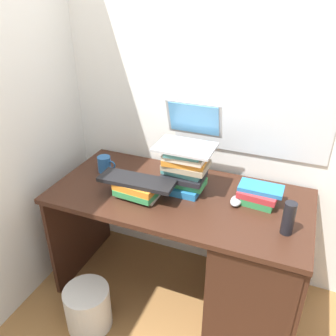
% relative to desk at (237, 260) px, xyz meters
% --- Properties ---
extents(ground_plane, '(6.00, 6.00, 0.00)m').
position_rel_desk_xyz_m(ground_plane, '(-0.37, 0.03, -0.41)').
color(ground_plane, olive).
extents(wall_back, '(6.00, 0.06, 2.60)m').
position_rel_desk_xyz_m(wall_back, '(-0.36, 0.42, 0.89)').
color(wall_back, white).
rests_on(wall_back, ground).
extents(wall_left, '(0.05, 6.00, 2.60)m').
position_rel_desk_xyz_m(wall_left, '(-1.26, 0.03, 0.89)').
color(wall_left, silver).
rests_on(wall_left, ground).
extents(desk, '(1.44, 0.69, 0.74)m').
position_rel_desk_xyz_m(desk, '(0.00, 0.00, 0.00)').
color(desk, '#381E14').
rests_on(desk, ground).
extents(book_stack_tall, '(0.25, 0.20, 0.26)m').
position_rel_desk_xyz_m(book_stack_tall, '(-0.36, 0.08, 0.47)').
color(book_stack_tall, '#2672B2').
rests_on(book_stack_tall, desk).
extents(book_stack_keyboard_riser, '(0.24, 0.20, 0.09)m').
position_rel_desk_xyz_m(book_stack_keyboard_riser, '(-0.57, -0.08, 0.38)').
color(book_stack_keyboard_riser, beige).
rests_on(book_stack_keyboard_riser, desk).
extents(book_stack_side, '(0.23, 0.16, 0.10)m').
position_rel_desk_xyz_m(book_stack_side, '(0.06, 0.11, 0.39)').
color(book_stack_side, '#338C4C').
rests_on(book_stack_side, desk).
extents(laptop, '(0.32, 0.29, 0.22)m').
position_rel_desk_xyz_m(laptop, '(-0.36, 0.14, 0.65)').
color(laptop, '#B7BABF').
rests_on(laptop, book_stack_tall).
extents(keyboard, '(0.42, 0.15, 0.02)m').
position_rel_desk_xyz_m(keyboard, '(-0.57, -0.08, 0.44)').
color(keyboard, black).
rests_on(keyboard, book_stack_keyboard_riser).
extents(computer_mouse, '(0.06, 0.10, 0.04)m').
position_rel_desk_xyz_m(computer_mouse, '(-0.05, 0.05, 0.35)').
color(computer_mouse, '#A5A8AD').
rests_on(computer_mouse, desk).
extents(mug, '(0.12, 0.08, 0.10)m').
position_rel_desk_xyz_m(mug, '(-0.89, 0.10, 0.39)').
color(mug, '#265999').
rests_on(mug, desk).
extents(water_bottle, '(0.06, 0.06, 0.17)m').
position_rel_desk_xyz_m(water_bottle, '(0.22, -0.10, 0.42)').
color(water_bottle, black).
rests_on(water_bottle, desk).
extents(wastebasket, '(0.26, 0.26, 0.27)m').
position_rel_desk_xyz_m(wastebasket, '(-0.75, -0.41, -0.27)').
color(wastebasket, silver).
rests_on(wastebasket, ground).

